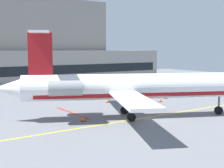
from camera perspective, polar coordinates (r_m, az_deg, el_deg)
ground at (r=33.34m, az=7.44°, el=-6.35°), size 120.00×120.00×0.11m
terminal_building at (r=74.56m, az=-16.13°, el=6.00°), size 74.96×12.36×19.23m
regional_jet at (r=33.04m, az=4.03°, el=-0.45°), size 27.86×21.04×9.04m
pushback_tractor at (r=57.90m, az=1.54°, el=0.16°), size 3.70×3.73×2.16m
safety_cone_alpha at (r=46.76m, az=9.76°, el=-2.33°), size 0.47×0.47×0.55m
safety_cone_bravo at (r=31.94m, az=-5.29°, el=-6.35°), size 0.47×0.47×0.55m
safety_cone_charlie at (r=42.72m, az=-0.81°, el=-3.07°), size 0.47×0.47×0.55m
safety_cone_delta at (r=43.74m, az=8.85°, el=-2.92°), size 0.47×0.47×0.55m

